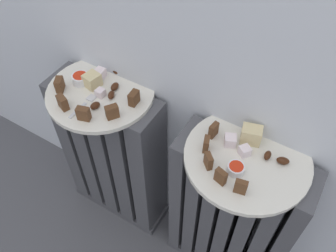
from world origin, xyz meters
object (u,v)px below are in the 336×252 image
(radiator_right, at_px, (230,218))
(jam_bowl_right, at_px, (236,168))
(jam_bowl_left, at_px, (81,78))
(plate_left, at_px, (101,92))
(fork, at_px, (84,104))
(radiator_left, at_px, (114,158))
(plate_right, at_px, (247,158))

(radiator_right, height_order, jam_bowl_right, jam_bowl_right)
(jam_bowl_left, bearing_deg, plate_left, 1.02)
(fork, bearing_deg, jam_bowl_right, 1.58)
(radiator_right, distance_m, jam_bowl_left, 0.57)
(radiator_right, bearing_deg, radiator_left, 180.00)
(radiator_left, height_order, plate_left, plate_left)
(radiator_left, distance_m, radiator_right, 0.41)
(radiator_right, bearing_deg, plate_left, 180.00)
(radiator_left, distance_m, jam_bowl_left, 0.32)
(fork, bearing_deg, radiator_left, 88.57)
(radiator_right, distance_m, fork, 0.52)
(radiator_right, bearing_deg, jam_bowl_right, -98.75)
(jam_bowl_left, xyz_separation_m, fork, (0.06, -0.06, -0.01))
(radiator_right, xyz_separation_m, jam_bowl_right, (-0.01, -0.05, 0.31))
(jam_bowl_left, relative_size, fork, 0.48)
(plate_right, height_order, fork, fork)
(radiator_right, distance_m, jam_bowl_right, 0.32)
(radiator_left, bearing_deg, radiator_right, 0.00)
(radiator_left, height_order, jam_bowl_left, jam_bowl_left)
(radiator_left, distance_m, fork, 0.31)
(radiator_right, bearing_deg, jam_bowl_left, -179.87)
(jam_bowl_left, bearing_deg, fork, -45.10)
(plate_right, height_order, jam_bowl_left, jam_bowl_left)
(plate_right, relative_size, jam_bowl_left, 6.32)
(radiator_left, relative_size, jam_bowl_right, 15.44)
(radiator_left, bearing_deg, jam_bowl_left, -178.98)
(radiator_left, bearing_deg, plate_right, 0.00)
(jam_bowl_right, height_order, fork, jam_bowl_right)
(fork, bearing_deg, radiator_right, 8.54)
(plate_left, height_order, fork, fork)
(radiator_left, xyz_separation_m, fork, (-0.00, -0.06, 0.31))
(radiator_left, height_order, plate_right, plate_right)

